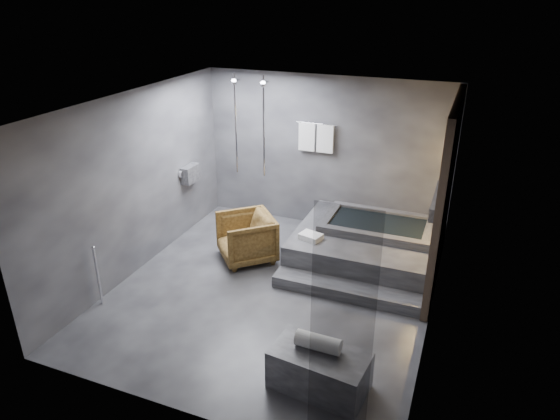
% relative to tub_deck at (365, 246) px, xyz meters
% --- Properties ---
extents(room, '(5.00, 5.04, 2.82)m').
position_rel_tub_deck_xyz_m(room, '(-0.65, -1.21, 1.48)').
color(room, '#2A2A2C').
rests_on(room, ground).
extents(tub_deck, '(2.20, 2.00, 0.50)m').
position_rel_tub_deck_xyz_m(tub_deck, '(0.00, 0.00, 0.00)').
color(tub_deck, '#2E2E31').
rests_on(tub_deck, ground).
extents(tub_step, '(2.20, 0.36, 0.18)m').
position_rel_tub_deck_xyz_m(tub_step, '(0.00, -1.18, -0.16)').
color(tub_step, '#2E2E31').
rests_on(tub_step, ground).
extents(concrete_bench, '(1.13, 0.71, 0.48)m').
position_rel_tub_deck_xyz_m(concrete_bench, '(0.19, -3.07, -0.01)').
color(concrete_bench, '#303032').
rests_on(concrete_bench, ground).
extents(driftwood_chair, '(1.20, 1.20, 0.78)m').
position_rel_tub_deck_xyz_m(driftwood_chair, '(-1.82, -0.71, 0.14)').
color(driftwood_chair, '#402A10').
rests_on(driftwood_chair, ground).
extents(rolled_towel, '(0.52, 0.20, 0.18)m').
position_rel_tub_deck_xyz_m(rolled_towel, '(0.14, -3.02, 0.32)').
color(rolled_towel, silver).
rests_on(rolled_towel, concrete_bench).
extents(deck_towel, '(0.39, 0.32, 0.09)m').
position_rel_tub_deck_xyz_m(deck_towel, '(-0.76, -0.56, 0.29)').
color(deck_towel, white).
rests_on(deck_towel, tub_deck).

